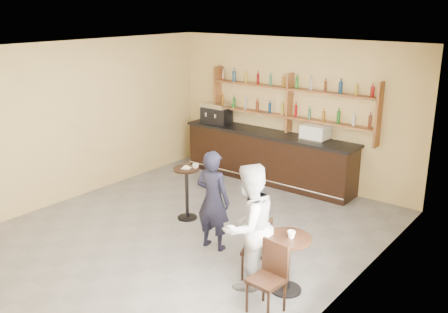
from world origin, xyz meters
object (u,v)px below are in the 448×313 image
Objects in this scene: bar_counter at (268,157)px; pedestal_table at (187,194)px; chair_west at (256,249)px; cafe_table at (287,264)px; man_main at (213,200)px; pastry_case at (315,133)px; espresso_machine at (217,113)px; patron_second at (249,227)px; chair_south at (266,280)px.

pedestal_table is (-0.03, -2.70, -0.07)m from bar_counter.
chair_west is (2.18, -3.64, -0.12)m from bar_counter.
bar_counter is 4.59m from cafe_table.
bar_counter is at bearing -77.31° from man_main.
bar_counter is 7.53× the size of pastry_case.
man_main is (2.57, -3.30, -0.54)m from espresso_machine.
chair_south is at bearing 65.83° from patron_second.
cafe_table is 0.60m from chair_south.
man_main reaches higher than cafe_table.
pastry_case is 0.67× the size of cafe_table.
man_main is at bearing 166.59° from cafe_table.
pastry_case is (1.15, 0.00, 0.73)m from bar_counter.
pedestal_table is at bearing -133.12° from chair_west.
chair_south is at bearing -85.24° from cafe_table.
cafe_table is 0.55m from chair_west.
man_main is 1.74m from cafe_table.
chair_west reaches higher than cafe_table.
bar_counter is 5.11m from chair_south.
bar_counter is 1.69m from espresso_machine.
pastry_case is at bearing 113.13° from cafe_table.
chair_west is at bearing 137.51° from chair_south.
pedestal_table is at bearing 160.27° from cafe_table.
chair_south reaches higher than chair_west.
cafe_table is (4.21, -3.69, -0.96)m from espresso_machine.
chair_south is at bearing -57.07° from bar_counter.
chair_west is at bearing 174.81° from cafe_table.
pastry_case is at bearing 66.27° from pedestal_table.
chair_south is (2.78, -4.29, -0.09)m from bar_counter.
chair_west is at bearing -52.49° from espresso_machine.
bar_counter is at bearing -169.17° from chair_west.
chair_west is (2.21, -0.94, -0.05)m from pedestal_table.
chair_south is (0.05, -0.60, 0.06)m from cafe_table.
espresso_machine reaches higher than pastry_case.
man_main is (1.09, -3.30, 0.27)m from bar_counter.
espresso_machine is 5.38m from patron_second.
cafe_table is 0.93× the size of chair_west.
pedestal_table is 2.57m from patron_second.
espresso_machine is 5.68m from cafe_table.
pedestal_table is 1.11× the size of chair_west.
cafe_table is (1.58, -3.69, -0.89)m from pastry_case.
man_main is at bearing -71.77° from bar_counter.
man_main is at bearing -127.44° from chair_west.
cafe_table is 0.46× the size of patron_second.
chair_south is at bearing -29.50° from pedestal_table.
pedestal_table reaches higher than chair_west.
espresso_machine is (-1.49, 0.00, 0.81)m from bar_counter.
bar_counter is at bearing 126.49° from cafe_table.
pastry_case reaches higher than bar_counter.
espresso_machine reaches higher than cafe_table.
cafe_table is at bearing -69.92° from pastry_case.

